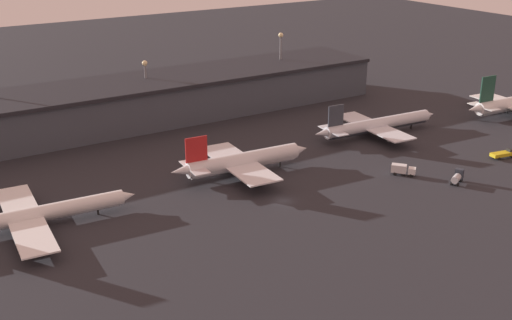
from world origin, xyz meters
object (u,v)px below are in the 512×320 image
(service_vehicle_1, at_px, (457,177))
(airplane_1, at_px, (31,216))
(airplane_3, at_px, (377,125))
(service_vehicle_3, at_px, (504,154))
(service_vehicle_2, at_px, (402,169))
(airplane_2, at_px, (242,161))

(service_vehicle_1, bearing_deg, airplane_1, 135.78)
(airplane_3, bearing_deg, service_vehicle_3, -59.65)
(service_vehicle_2, height_order, service_vehicle_3, service_vehicle_2)
(airplane_3, height_order, service_vehicle_3, airplane_3)
(airplane_2, relative_size, airplane_3, 0.87)
(airplane_3, distance_m, service_vehicle_3, 38.11)
(airplane_2, height_order, service_vehicle_3, airplane_2)
(service_vehicle_1, bearing_deg, service_vehicle_3, -13.73)
(airplane_1, height_order, service_vehicle_2, airplane_1)
(airplane_1, xyz_separation_m, service_vehicle_2, (90.65, -20.74, -1.42))
(service_vehicle_1, bearing_deg, airplane_3, 51.94)
(airplane_3, height_order, service_vehicle_2, airplane_3)
(airplane_3, xyz_separation_m, service_vehicle_3, (16.91, -34.08, -2.18))
(service_vehicle_1, xyz_separation_m, service_vehicle_2, (-8.04, 11.45, -0.06))
(airplane_3, height_order, service_vehicle_1, airplane_3)
(airplane_1, distance_m, airplane_3, 107.32)
(airplane_2, height_order, airplane_3, airplane_2)
(airplane_1, relative_size, service_vehicle_3, 5.78)
(airplane_2, xyz_separation_m, service_vehicle_2, (35.56, -22.87, -2.10))
(service_vehicle_1, height_order, service_vehicle_3, service_vehicle_1)
(airplane_3, distance_m, service_vehicle_1, 40.56)
(service_vehicle_2, bearing_deg, airplane_2, -162.75)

